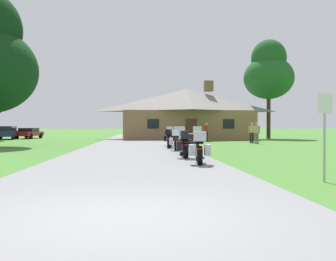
{
  "coord_description": "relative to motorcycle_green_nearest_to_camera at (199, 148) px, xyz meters",
  "views": [
    {
      "loc": [
        0.26,
        -5.23,
        1.34
      ],
      "look_at": [
        1.98,
        17.02,
        1.11
      ],
      "focal_mm": 39.06,
      "sensor_mm": 36.0,
      "label": 1
    }
  ],
  "objects": [
    {
      "name": "motorcycle_blue_third_in_row",
      "position": [
        0.04,
        4.85,
        0.0
      ],
      "size": [
        0.73,
        2.08,
        1.3
      ],
      "rotation": [
        0.0,
        0.0,
        0.03
      ],
      "color": "black",
      "rests_on": "asphalt_driveway"
    },
    {
      "name": "motorcycle_green_nearest_to_camera",
      "position": [
        0.0,
        0.0,
        0.0
      ],
      "size": [
        0.85,
        2.08,
        1.3
      ],
      "rotation": [
        0.0,
        0.0,
        -0.1
      ],
      "color": "black",
      "rests_on": "asphalt_driveway"
    },
    {
      "name": "bystander_tan_shirt_by_tree",
      "position": [
        7.16,
        15.66,
        0.34
      ],
      "size": [
        0.46,
        0.39,
        1.69
      ],
      "rotation": [
        0.0,
        0.0,
        5.63
      ],
      "color": "#75664C",
      "rests_on": "ground"
    },
    {
      "name": "parked_red_sedan_far_left",
      "position": [
        -14.6,
        29.85,
        0.03
      ],
      "size": [
        2.42,
        4.42,
        1.2
      ],
      "rotation": [
        0.0,
        0.0,
        -0.14
      ],
      "color": "maroon",
      "rests_on": "ground"
    },
    {
      "name": "motorcycle_white_second_in_row",
      "position": [
        -0.21,
        2.54,
        0.0
      ],
      "size": [
        0.72,
        2.08,
        1.3
      ],
      "rotation": [
        0.0,
        0.0,
        -0.0
      ],
      "color": "black",
      "rests_on": "asphalt_driveway"
    },
    {
      "name": "motorcycle_silver_fifth_in_row",
      "position": [
        -0.23,
        9.82,
        0.01
      ],
      "size": [
        0.76,
        2.08,
        1.3
      ],
      "rotation": [
        0.0,
        0.0,
        -0.14
      ],
      "color": "black",
      "rests_on": "asphalt_driveway"
    },
    {
      "name": "motorcycle_silver_farthest_in_row",
      "position": [
        -0.07,
        12.17,
        0.0
      ],
      "size": [
        0.78,
        2.08,
        1.3
      ],
      "rotation": [
        0.0,
        0.0,
        -0.06
      ],
      "color": "black",
      "rests_on": "asphalt_driveway"
    },
    {
      "name": "metal_signpost_roadside",
      "position": [
        2.4,
        -4.05,
        0.74
      ],
      "size": [
        0.36,
        0.06,
        2.14
      ],
      "color": "#9EA0A5",
      "rests_on": "ground"
    },
    {
      "name": "ground_plane",
      "position": [
        -2.31,
        12.71,
        -0.61
      ],
      "size": [
        500.0,
        500.0,
        0.0
      ],
      "primitive_type": "plane",
      "color": "#42752D"
    },
    {
      "name": "tree_right_of_lodge",
      "position": [
        12.35,
        27.38,
        6.84
      ],
      "size": [
        5.54,
        5.54,
        11.1
      ],
      "color": "#422D19",
      "rests_on": "ground"
    },
    {
      "name": "asphalt_driveway",
      "position": [
        -2.31,
        10.71,
        -0.58
      ],
      "size": [
        6.4,
        80.0,
        0.06
      ],
      "primitive_type": "cube",
      "color": "slate",
      "rests_on": "ground"
    },
    {
      "name": "bystander_tan_shirt_beside_signpost",
      "position": [
        7.08,
        16.66,
        0.34
      ],
      "size": [
        0.55,
        0.26,
        1.69
      ],
      "rotation": [
        0.0,
        0.0,
        6.18
      ],
      "color": "black",
      "rests_on": "ground"
    },
    {
      "name": "stone_lodge",
      "position": [
        2.9,
        25.88,
        2.13
      ],
      "size": [
        13.89,
        7.44,
        6.22
      ],
      "color": "brown",
      "rests_on": "ground"
    },
    {
      "name": "motorcycle_black_fourth_in_row",
      "position": [
        -0.06,
        7.36,
        0.0
      ],
      "size": [
        0.87,
        2.08,
        1.3
      ],
      "rotation": [
        0.0,
        0.0,
        -0.12
      ],
      "color": "black",
      "rests_on": "asphalt_driveway"
    },
    {
      "name": "parked_navy_suv_far_left",
      "position": [
        -16.16,
        27.41,
        0.17
      ],
      "size": [
        2.55,
        4.84,
        1.4
      ],
      "rotation": [
        0.0,
        0.0,
        0.16
      ],
      "color": "navy",
      "rests_on": "ground"
    },
    {
      "name": "bystander_red_shirt_near_lodge",
      "position": [
        3.93,
        19.83,
        0.34
      ],
      "size": [
        0.39,
        0.47,
        1.69
      ],
      "rotation": [
        0.0,
        0.0,
        0.96
      ],
      "color": "black",
      "rests_on": "ground"
    }
  ]
}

